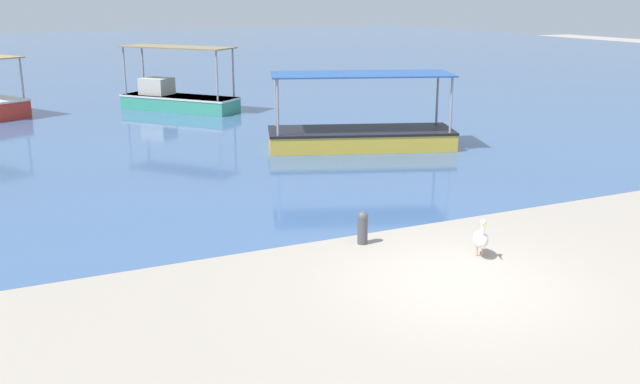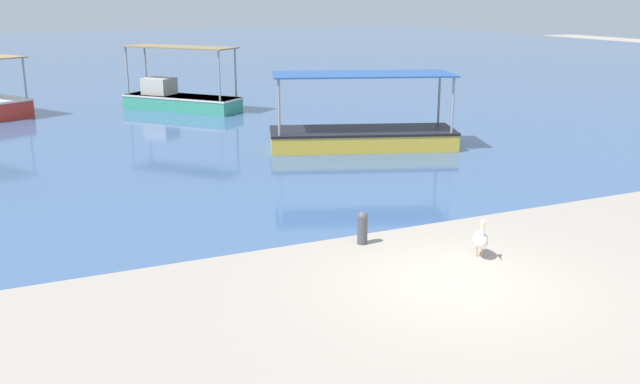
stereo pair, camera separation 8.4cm
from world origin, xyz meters
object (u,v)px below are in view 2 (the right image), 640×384
(fishing_boat_center, at_px, (362,133))
(pelican, at_px, (481,238))
(fishing_boat_far_left, at_px, (179,97))
(mooring_bollard, at_px, (362,226))

(fishing_boat_center, height_order, pelican, fishing_boat_center)
(fishing_boat_far_left, relative_size, pelican, 6.28)
(fishing_boat_far_left, relative_size, fishing_boat_center, 0.79)
(fishing_boat_center, xyz_separation_m, pelican, (-2.71, -9.85, -0.11))
(fishing_boat_center, relative_size, mooring_bollard, 9.26)
(pelican, bearing_deg, fishing_boat_far_left, 92.17)
(fishing_boat_far_left, height_order, pelican, fishing_boat_far_left)
(fishing_boat_far_left, relative_size, mooring_bollard, 7.35)
(pelican, distance_m, mooring_bollard, 2.33)
(fishing_boat_center, bearing_deg, fishing_boat_far_left, 108.59)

